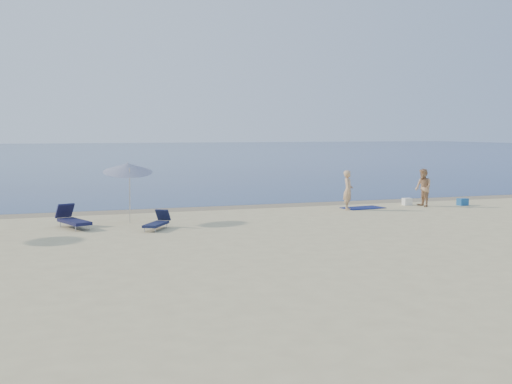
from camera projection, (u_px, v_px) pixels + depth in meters
sea at (105, 152)px, 105.62m from camera, size 240.00×160.00×0.01m
wet_sand_strip at (285, 205)px, 29.74m from camera, size 240.00×1.60×0.00m
person_left at (348, 190)px, 27.94m from camera, size 0.67×0.75×1.72m
person_right at (423, 188)px, 29.14m from camera, size 0.69×0.87×1.72m
beach_towel at (363, 208)px, 28.58m from camera, size 1.94×1.25×0.03m
white_bag at (407, 202)px, 29.73m from camera, size 0.39×0.34×0.33m
blue_cooler at (463, 202)px, 29.63m from camera, size 0.49×0.37×0.33m
umbrella_near at (128, 168)px, 23.96m from camera, size 1.97×2.00×2.44m
lounger_left at (73, 220)px, 22.69m from camera, size 1.21×1.96×0.82m
lounger_right at (157, 223)px, 22.41m from camera, size 1.21×1.51×0.65m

